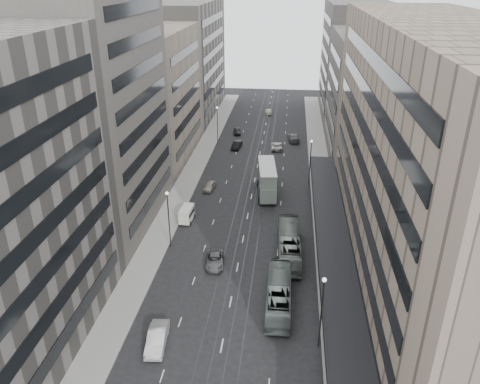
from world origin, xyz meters
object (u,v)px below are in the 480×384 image
at_px(bus_near, 279,293).
at_px(sedan_2, 215,260).
at_px(sedan_1, 157,338).
at_px(panel_van, 187,214).
at_px(bus_far, 289,244).
at_px(double_decker, 267,179).

xyz_separation_m(bus_near, sedan_2, (-8.44, 7.20, -0.89)).
relative_size(bus_near, sedan_1, 2.19).
relative_size(bus_near, panel_van, 3.03).
xyz_separation_m(bus_near, bus_far, (1.01, 10.50, 0.13)).
distance_m(sedan_1, sedan_2, 15.29).
bearing_deg(sedan_1, double_decker, 71.06).
relative_size(double_decker, sedan_2, 2.05).
bearing_deg(bus_near, bus_far, -95.75).
bearing_deg(bus_far, sedan_2, 17.38).
bearing_deg(bus_far, double_decker, -79.67).
distance_m(panel_van, sedan_1, 26.08).
bearing_deg(panel_van, sedan_1, -81.11).
relative_size(double_decker, panel_van, 2.68).
bearing_deg(panel_van, bus_near, -48.27).
bearing_deg(bus_near, panel_van, -51.94).
height_order(bus_near, sedan_1, bus_near).
bearing_deg(double_decker, sedan_2, -110.13).
distance_m(bus_far, sedan_2, 10.06).
bearing_deg(panel_van, double_decker, 46.55).
bearing_deg(panel_van, bus_far, -23.33).
bearing_deg(sedan_2, double_decker, 69.49).
xyz_separation_m(bus_far, sedan_2, (-9.45, -3.30, -1.02)).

